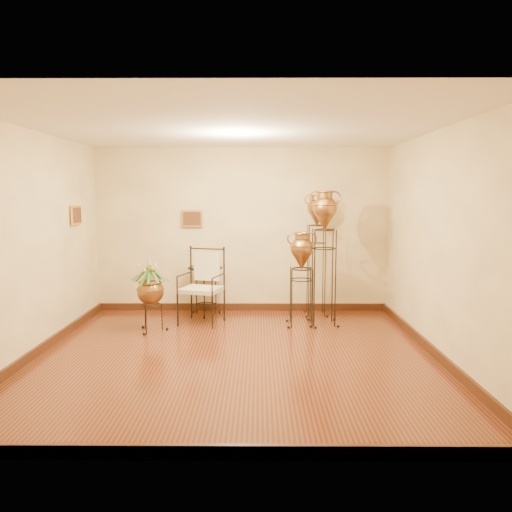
{
  "coord_description": "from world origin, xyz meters",
  "views": [
    {
      "loc": [
        0.29,
        -6.05,
        2.0
      ],
      "look_at": [
        0.25,
        1.3,
        1.1
      ],
      "focal_mm": 35.0,
      "sensor_mm": 36.0,
      "label": 1
    }
  ],
  "objects_px": {
    "amphora_tall": "(316,253)",
    "armchair": "(201,286)",
    "planter_urn": "(150,288)",
    "amphora_mid": "(324,257)",
    "side_table": "(205,290)"
  },
  "relations": [
    {
      "from": "amphora_mid",
      "to": "side_table",
      "type": "relative_size",
      "value": 2.03
    },
    {
      "from": "amphora_tall",
      "to": "armchair",
      "type": "relative_size",
      "value": 1.74
    },
    {
      "from": "side_table",
      "to": "planter_urn",
      "type": "bearing_deg",
      "value": -124.43
    },
    {
      "from": "planter_urn",
      "to": "side_table",
      "type": "height_order",
      "value": "planter_urn"
    },
    {
      "from": "amphora_mid",
      "to": "planter_urn",
      "type": "distance_m",
      "value": 2.66
    },
    {
      "from": "side_table",
      "to": "amphora_tall",
      "type": "bearing_deg",
      "value": -0.03
    },
    {
      "from": "amphora_tall",
      "to": "amphora_mid",
      "type": "xyz_separation_m",
      "value": [
        0.05,
        -0.6,
        0.02
      ]
    },
    {
      "from": "amphora_tall",
      "to": "planter_urn",
      "type": "xyz_separation_m",
      "value": [
        -2.55,
        -1.02,
        -0.4
      ]
    },
    {
      "from": "armchair",
      "to": "side_table",
      "type": "distance_m",
      "value": 0.59
    },
    {
      "from": "amphora_mid",
      "to": "side_table",
      "type": "distance_m",
      "value": 2.09
    },
    {
      "from": "armchair",
      "to": "side_table",
      "type": "xyz_separation_m",
      "value": [
        0.0,
        0.57,
        -0.16
      ]
    },
    {
      "from": "amphora_tall",
      "to": "armchair",
      "type": "distance_m",
      "value": 1.99
    },
    {
      "from": "amphora_tall",
      "to": "planter_urn",
      "type": "distance_m",
      "value": 2.77
    },
    {
      "from": "planter_urn",
      "to": "armchair",
      "type": "distance_m",
      "value": 0.83
    },
    {
      "from": "amphora_tall",
      "to": "planter_urn",
      "type": "bearing_deg",
      "value": -158.22
    }
  ]
}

